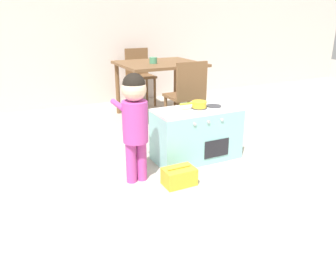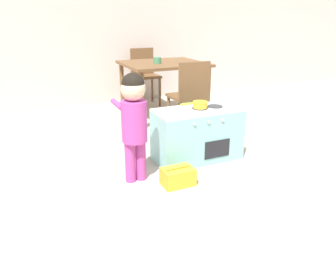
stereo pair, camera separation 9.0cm
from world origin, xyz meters
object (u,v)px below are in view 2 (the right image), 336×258
at_px(toy_pot, 200,104).
at_px(dining_chair_near, 189,96).
at_px(dining_chair_far, 145,74).
at_px(child_figure, 134,114).
at_px(play_kitchen, 197,134).
at_px(dining_table, 163,70).
at_px(toy_basket, 178,177).
at_px(cup_on_table, 157,60).

xyz_separation_m(toy_pot, dining_chair_near, (0.22, 0.62, -0.07)).
height_order(dining_chair_near, dining_chair_far, same).
height_order(child_figure, dining_chair_near, child_figure).
height_order(play_kitchen, dining_table, dining_table).
relative_size(toy_basket, dining_table, 0.25).
distance_m(child_figure, cup_on_table, 1.75).
xyz_separation_m(toy_basket, cup_on_table, (0.56, 1.75, 0.69)).
distance_m(child_figure, dining_table, 1.84).
relative_size(dining_chair_far, cup_on_table, 8.74).
bearing_deg(dining_table, dining_chair_near, -92.82).
distance_m(play_kitchen, child_figure, 0.76).
relative_size(toy_pot, dining_chair_far, 0.32).
distance_m(toy_pot, dining_chair_far, 2.17).
relative_size(toy_pot, dining_chair_near, 0.32).
distance_m(child_figure, dining_chair_far, 2.51).
distance_m(toy_basket, dining_table, 2.00).
bearing_deg(child_figure, dining_chair_near, 41.20).
distance_m(toy_pot, child_figure, 0.70).
bearing_deg(child_figure, toy_basket, -38.24).
xyz_separation_m(child_figure, dining_chair_far, (0.96, 2.32, -0.11)).
xyz_separation_m(toy_basket, dining_chair_near, (0.63, 1.01, 0.39)).
relative_size(dining_table, dining_chair_near, 1.22).
xyz_separation_m(dining_table, dining_chair_far, (0.02, 0.74, -0.17)).
relative_size(play_kitchen, child_figure, 0.90).
xyz_separation_m(play_kitchen, dining_chair_far, (0.29, 2.15, 0.21)).
distance_m(play_kitchen, dining_table, 1.49).
relative_size(toy_pot, toy_basket, 1.05).
bearing_deg(toy_pot, dining_chair_near, 70.17).
xyz_separation_m(child_figure, cup_on_table, (0.84, 1.53, 0.20)).
height_order(child_figure, dining_chair_far, child_figure).
xyz_separation_m(dining_table, dining_chair_near, (-0.04, -0.79, -0.17)).
distance_m(toy_basket, cup_on_table, 1.96).
height_order(play_kitchen, toy_pot, toy_pot).
distance_m(toy_basket, dining_chair_far, 2.66).
bearing_deg(cup_on_table, dining_chair_near, -84.64).
bearing_deg(dining_chair_far, cup_on_table, 81.13).
bearing_deg(dining_chair_near, child_figure, -138.80).
xyz_separation_m(play_kitchen, toy_pot, (0.01, 0.00, 0.28)).
height_order(toy_basket, cup_on_table, cup_on_table).
bearing_deg(cup_on_table, dining_table, 27.92).
xyz_separation_m(toy_pot, toy_basket, (-0.40, -0.39, -0.46)).
height_order(toy_pot, dining_chair_near, dining_chair_near).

